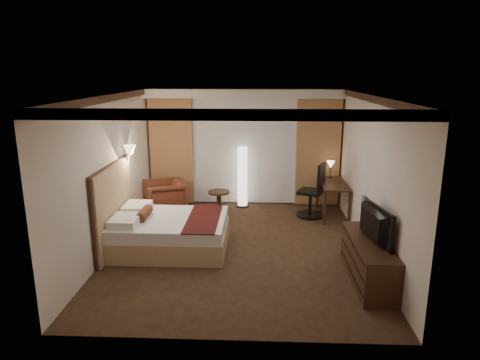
{
  "coord_description": "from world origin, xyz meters",
  "views": [
    {
      "loc": [
        0.33,
        -7.16,
        3.08
      ],
      "look_at": [
        0.0,
        0.4,
        1.15
      ],
      "focal_mm": 32.0,
      "sensor_mm": 36.0,
      "label": 1
    }
  ],
  "objects_px": {
    "side_table": "(219,203)",
    "desk": "(332,199)",
    "floor_lamp": "(243,177)",
    "television": "(370,222)",
    "office_chair": "(311,190)",
    "armchair": "(165,197)",
    "dresser": "(369,261)",
    "bed": "(171,233)"
  },
  "relations": [
    {
      "from": "bed",
      "to": "dresser",
      "type": "bearing_deg",
      "value": -18.63
    },
    {
      "from": "desk",
      "to": "television",
      "type": "height_order",
      "value": "television"
    },
    {
      "from": "bed",
      "to": "dresser",
      "type": "distance_m",
      "value": 3.38
    },
    {
      "from": "bed",
      "to": "desk",
      "type": "xyz_separation_m",
      "value": [
        3.16,
        1.9,
        0.09
      ]
    },
    {
      "from": "armchair",
      "to": "floor_lamp",
      "type": "xyz_separation_m",
      "value": [
        1.67,
        0.72,
        0.28
      ]
    },
    {
      "from": "bed",
      "to": "television",
      "type": "xyz_separation_m",
      "value": [
        3.18,
        -1.08,
        0.66
      ]
    },
    {
      "from": "side_table",
      "to": "desk",
      "type": "xyz_separation_m",
      "value": [
        2.48,
        -0.01,
        0.11
      ]
    },
    {
      "from": "office_chair",
      "to": "dresser",
      "type": "xyz_separation_m",
      "value": [
        0.54,
        -2.93,
        -0.28
      ]
    },
    {
      "from": "floor_lamp",
      "to": "desk",
      "type": "height_order",
      "value": "floor_lamp"
    },
    {
      "from": "armchair",
      "to": "television",
      "type": "height_order",
      "value": "television"
    },
    {
      "from": "armchair",
      "to": "desk",
      "type": "bearing_deg",
      "value": 71.05
    },
    {
      "from": "office_chair",
      "to": "television",
      "type": "relative_size",
      "value": 1.17
    },
    {
      "from": "desk",
      "to": "office_chair",
      "type": "bearing_deg",
      "value": -174.13
    },
    {
      "from": "side_table",
      "to": "dresser",
      "type": "height_order",
      "value": "dresser"
    },
    {
      "from": "bed",
      "to": "desk",
      "type": "distance_m",
      "value": 3.69
    },
    {
      "from": "floor_lamp",
      "to": "side_table",
      "type": "bearing_deg",
      "value": -130.24
    },
    {
      "from": "bed",
      "to": "office_chair",
      "type": "xyz_separation_m",
      "value": [
        2.67,
        1.85,
        0.31
      ]
    },
    {
      "from": "desk",
      "to": "television",
      "type": "xyz_separation_m",
      "value": [
        0.02,
        -2.98,
        0.57
      ]
    },
    {
      "from": "armchair",
      "to": "desk",
      "type": "relative_size",
      "value": 0.7
    },
    {
      "from": "armchair",
      "to": "television",
      "type": "distance_m",
      "value": 4.68
    },
    {
      "from": "armchair",
      "to": "dresser",
      "type": "height_order",
      "value": "armchair"
    },
    {
      "from": "desk",
      "to": "office_chair",
      "type": "xyz_separation_m",
      "value": [
        -0.49,
        -0.05,
        0.23
      ]
    },
    {
      "from": "dresser",
      "to": "television",
      "type": "relative_size",
      "value": 1.62
    },
    {
      "from": "desk",
      "to": "dresser",
      "type": "height_order",
      "value": "desk"
    },
    {
      "from": "television",
      "to": "office_chair",
      "type": "bearing_deg",
      "value": -0.21
    },
    {
      "from": "side_table",
      "to": "office_chair",
      "type": "distance_m",
      "value": 2.02
    },
    {
      "from": "side_table",
      "to": "dresser",
      "type": "bearing_deg",
      "value": -49.83
    },
    {
      "from": "armchair",
      "to": "side_table",
      "type": "distance_m",
      "value": 1.19
    },
    {
      "from": "armchair",
      "to": "television",
      "type": "xyz_separation_m",
      "value": [
        3.67,
        -2.86,
        0.51
      ]
    },
    {
      "from": "bed",
      "to": "desk",
      "type": "bearing_deg",
      "value": 31.09
    },
    {
      "from": "side_table",
      "to": "office_chair",
      "type": "relative_size",
      "value": 0.44
    },
    {
      "from": "desk",
      "to": "television",
      "type": "relative_size",
      "value": 1.2
    },
    {
      "from": "floor_lamp",
      "to": "television",
      "type": "bearing_deg",
      "value": -60.81
    },
    {
      "from": "side_table",
      "to": "desk",
      "type": "relative_size",
      "value": 0.43
    },
    {
      "from": "dresser",
      "to": "television",
      "type": "distance_m",
      "value": 0.62
    },
    {
      "from": "armchair",
      "to": "side_table",
      "type": "relative_size",
      "value": 1.63
    },
    {
      "from": "side_table",
      "to": "desk",
      "type": "height_order",
      "value": "desk"
    },
    {
      "from": "bed",
      "to": "side_table",
      "type": "relative_size",
      "value": 3.72
    },
    {
      "from": "desk",
      "to": "bed",
      "type": "bearing_deg",
      "value": -148.91
    },
    {
      "from": "desk",
      "to": "side_table",
      "type": "bearing_deg",
      "value": 179.77
    },
    {
      "from": "side_table",
      "to": "office_chair",
      "type": "xyz_separation_m",
      "value": [
        1.99,
        -0.06,
        0.34
      ]
    },
    {
      "from": "armchair",
      "to": "office_chair",
      "type": "distance_m",
      "value": 3.17
    }
  ]
}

